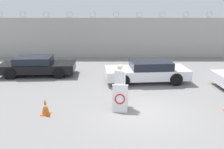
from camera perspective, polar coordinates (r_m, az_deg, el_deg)
The scene contains 7 objects.
ground_plane at distance 10.18m, azimuth 7.11°, elevation -8.60°, with size 90.00×90.00×0.00m, color gray.
perimeter_wall at distance 20.56m, azimuth 3.49°, elevation 8.45°, with size 36.00×0.30×3.66m.
barricade_sign at distance 10.15m, azimuth 1.83°, elevation -5.30°, with size 0.67×0.72×1.07m.
security_guard at distance 10.60m, azimuth 1.79°, elevation -1.80°, with size 0.49×0.66×1.76m.
traffic_cone_near at distance 10.17m, azimuth -15.03°, elevation -7.15°, with size 0.35×0.35×0.63m.
parked_car_front_coupe at distance 15.89m, azimuth -16.81°, elevation 1.96°, with size 4.54×2.11×1.15m.
parked_car_rear_sedan at distance 14.05m, azimuth 8.05°, elevation 0.82°, with size 4.70×2.31×1.18m.
Camera 1 is at (-1.25, -9.21, 4.14)m, focal length 40.00 mm.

